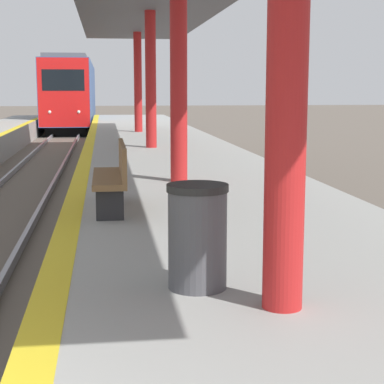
# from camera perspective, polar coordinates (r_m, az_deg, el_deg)

# --- Properties ---
(train) EXTENTS (2.78, 20.77, 4.54)m
(train) POSITION_cam_1_polar(r_m,az_deg,el_deg) (45.49, -10.56, 8.61)
(train) COLOR black
(train) RESTS_ON ground
(trash_bin) EXTENTS (0.52, 0.52, 0.88)m
(trash_bin) POSITION_cam_1_polar(r_m,az_deg,el_deg) (5.36, 0.48, -3.94)
(trash_bin) COLOR #4C4C51
(trash_bin) RESTS_ON platform_right
(bench) EXTENTS (0.44, 1.88, 0.92)m
(bench) POSITION_cam_1_polar(r_m,az_deg,el_deg) (8.92, -6.96, 1.58)
(bench) COLOR brown
(bench) RESTS_ON platform_right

